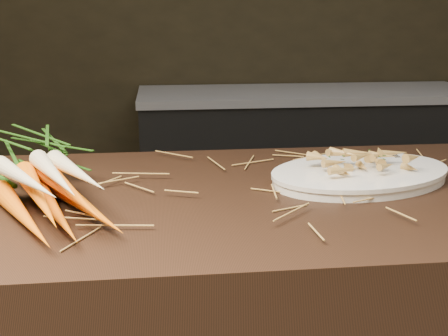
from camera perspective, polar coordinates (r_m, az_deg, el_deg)
name	(u,v)px	position (r m, az deg, el deg)	size (l,w,h in m)	color
back_counter	(307,166)	(3.13, 8.46, 0.18)	(1.82, 0.62, 0.84)	black
straw_bedding	(411,181)	(1.19, 18.49, -1.30)	(1.40, 0.60, 0.02)	olive
root_veg_bunch	(33,170)	(1.12, -18.85, -0.15)	(0.38, 0.58, 0.11)	#DA5700
serving_platter	(360,176)	(1.20, 13.68, -0.77)	(0.39, 0.26, 0.02)	white
roasted_veg_heap	(361,161)	(1.19, 13.78, 0.72)	(0.19, 0.14, 0.04)	#B68541
serving_fork	(419,165)	(1.27, 19.17, 0.30)	(0.01, 0.15, 0.00)	silver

